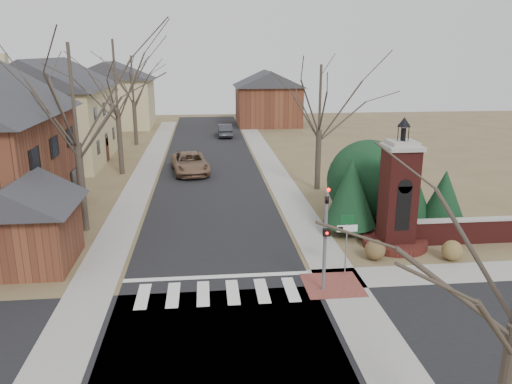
{
  "coord_description": "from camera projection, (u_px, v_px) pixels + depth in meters",
  "views": [
    {
      "loc": [
        -0.35,
        -17.59,
        9.47
      ],
      "look_at": [
        2.09,
        6.0,
        2.74
      ],
      "focal_mm": 35.0,
      "sensor_mm": 36.0,
      "label": 1
    }
  ],
  "objects": [
    {
      "name": "bare_tree_1",
      "position": [
        115.0,
        70.0,
        37.62
      ],
      "size": [
        8.4,
        8.4,
        11.64
      ],
      "color": "#473D33",
      "rests_on": "ground"
    },
    {
      "name": "house_stucco_left",
      "position": [
        50.0,
        110.0,
        42.69
      ],
      "size": [
        9.8,
        12.8,
        9.28
      ],
      "color": "#C9B686",
      "rests_on": "ground"
    },
    {
      "name": "bare_tree_3",
      "position": [
        320.0,
        93.0,
        33.68
      ],
      "size": [
        7.0,
        7.0,
        9.7
      ],
      "color": "#473D33",
      "rests_on": "ground"
    },
    {
      "name": "sidewalk_left",
      "position": [
        145.0,
        173.0,
        39.99
      ],
      "size": [
        2.0,
        60.0,
        0.02
      ],
      "primitive_type": "cube",
      "color": "gray",
      "rests_on": "ground"
    },
    {
      "name": "dry_shrub_left",
      "position": [
        375.0,
        250.0,
        23.35
      ],
      "size": [
        0.97,
        0.97,
        0.97
      ],
      "primitive_type": "sphere",
      "color": "brown",
      "rests_on": "ground"
    },
    {
      "name": "dry_shrub_right",
      "position": [
        452.0,
        250.0,
        23.28
      ],
      "size": [
        0.96,
        0.96,
        0.96
      ],
      "primitive_type": "sphere",
      "color": "brown",
      "rests_on": "ground"
    },
    {
      "name": "garage_left",
      "position": [
        24.0,
        219.0,
        22.3
      ],
      "size": [
        4.8,
        4.8,
        4.29
      ],
      "color": "brown",
      "rests_on": "ground"
    },
    {
      "name": "evergreen_mass",
      "position": [
        369.0,
        178.0,
        28.78
      ],
      "size": [
        4.8,
        4.8,
        4.8
      ],
      "primitive_type": "sphere",
      "color": "black",
      "rests_on": "ground"
    },
    {
      "name": "house_distant_right",
      "position": [
        268.0,
        97.0,
        65.17
      ],
      "size": [
        8.8,
        8.8,
        7.3
      ],
      "color": "brown",
      "rests_on": "ground"
    },
    {
      "name": "brick_garden_wall",
      "position": [
        480.0,
        230.0,
        25.39
      ],
      "size": [
        7.5,
        0.5,
        1.3
      ],
      "color": "#511A17",
      "rests_on": "ground"
    },
    {
      "name": "ground",
      "position": [
        219.0,
        303.0,
        19.45
      ],
      "size": [
        120.0,
        120.0,
        0.0
      ],
      "primitive_type": "plane",
      "color": "brown",
      "rests_on": "ground"
    },
    {
      "name": "evergreen_near",
      "position": [
        350.0,
        192.0,
        26.24
      ],
      "size": [
        2.8,
        2.8,
        4.1
      ],
      "color": "#473D33",
      "rests_on": "ground"
    },
    {
      "name": "cross_street",
      "position": [
        221.0,
        346.0,
        16.58
      ],
      "size": [
        120.0,
        8.0,
        0.01
      ],
      "primitive_type": "cube",
      "color": "black",
      "rests_on": "ground"
    },
    {
      "name": "main_street",
      "position": [
        210.0,
        172.0,
        40.5
      ],
      "size": [
        8.0,
        70.0,
        0.01
      ],
      "primitive_type": "cube",
      "color": "black",
      "rests_on": "ground"
    },
    {
      "name": "crosswalk_zone",
      "position": [
        218.0,
        293.0,
        20.22
      ],
      "size": [
        8.0,
        2.2,
        0.02
      ],
      "primitive_type": "cube",
      "color": "silver",
      "rests_on": "ground"
    },
    {
      "name": "curb_apron",
      "position": [
        333.0,
        285.0,
        20.88
      ],
      "size": [
        2.4,
        2.4,
        0.02
      ],
      "primitive_type": "cube",
      "color": "brown",
      "rests_on": "ground"
    },
    {
      "name": "traffic_signal_pole",
      "position": [
        326.0,
        231.0,
        19.72
      ],
      "size": [
        0.28,
        0.41,
        4.5
      ],
      "color": "slate",
      "rests_on": "ground"
    },
    {
      "name": "stop_bar",
      "position": [
        217.0,
        277.0,
        21.65
      ],
      "size": [
        8.0,
        0.35,
        0.02
      ],
      "primitive_type": "cube",
      "color": "silver",
      "rests_on": "ground"
    },
    {
      "name": "sign_post",
      "position": [
        347.0,
        233.0,
        21.38
      ],
      "size": [
        0.9,
        0.07,
        2.75
      ],
      "color": "slate",
      "rests_on": "ground"
    },
    {
      "name": "pickup_truck",
      "position": [
        190.0,
        163.0,
        39.86
      ],
      "size": [
        3.43,
        6.13,
        1.62
      ],
      "primitive_type": "imported",
      "rotation": [
        0.0,
        0.0,
        0.13
      ],
      "color": "brown",
      "rests_on": "ground"
    },
    {
      "name": "sidewalk_right_main",
      "position": [
        274.0,
        170.0,
        41.02
      ],
      "size": [
        2.0,
        60.0,
        0.02
      ],
      "primitive_type": "cube",
      "color": "gray",
      "rests_on": "ground"
    },
    {
      "name": "house_distant_left",
      "position": [
        111.0,
        93.0,
        63.03
      ],
      "size": [
        10.8,
        8.8,
        8.53
      ],
      "color": "#C9B686",
      "rests_on": "ground"
    },
    {
      "name": "brick_gate_monument",
      "position": [
        398.0,
        205.0,
        24.53
      ],
      "size": [
        3.2,
        3.2,
        6.47
      ],
      "color": "#511A17",
      "rests_on": "ground"
    },
    {
      "name": "distant_car",
      "position": [
        225.0,
        130.0,
        56.81
      ],
      "size": [
        1.6,
        4.46,
        1.46
      ],
      "primitive_type": "imported",
      "rotation": [
        0.0,
        0.0,
        3.15
      ],
      "color": "#33353B",
      "rests_on": "ground"
    },
    {
      "name": "bare_tree_0",
      "position": [
        72.0,
        87.0,
        25.27
      ],
      "size": [
        8.05,
        8.05,
        11.15
      ],
      "color": "#473D33",
      "rests_on": "ground"
    },
    {
      "name": "evergreen_mid",
      "position": [
        403.0,
        179.0,
        27.63
      ],
      "size": [
        3.4,
        3.4,
        4.7
      ],
      "color": "#473D33",
      "rests_on": "ground"
    },
    {
      "name": "evergreen_far",
      "position": [
        444.0,
        195.0,
        27.06
      ],
      "size": [
        2.4,
        2.4,
        3.3
      ],
      "color": "#473D33",
      "rests_on": "ground"
    },
    {
      "name": "bare_tree_2",
      "position": [
        132.0,
        76.0,
        50.28
      ],
      "size": [
        7.35,
        7.35,
        10.19
      ],
      "color": "#473D33",
      "rests_on": "ground"
    }
  ]
}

